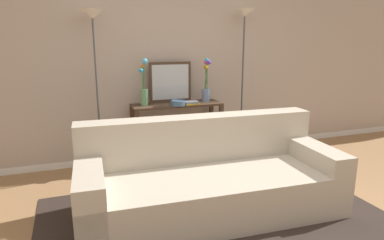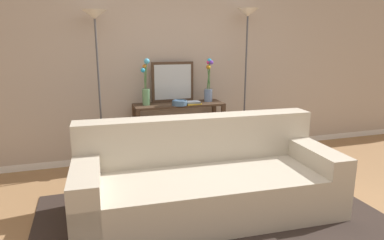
# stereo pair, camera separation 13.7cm
# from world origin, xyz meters

# --- Properties ---
(ground_plane) EXTENTS (16.00, 16.00, 0.02)m
(ground_plane) POSITION_xyz_m (0.00, 0.00, -0.01)
(ground_plane) COLOR #9E754C
(back_wall) EXTENTS (12.00, 0.15, 2.95)m
(back_wall) POSITION_xyz_m (0.00, 2.24, 1.47)
(back_wall) COLOR white
(back_wall) RESTS_ON ground
(area_rug) EXTENTS (3.18, 1.89, 0.01)m
(area_rug) POSITION_xyz_m (-0.19, 0.35, 0.01)
(area_rug) COLOR #332823
(area_rug) RESTS_ON ground
(couch) EXTENTS (2.48, 1.11, 0.88)m
(couch) POSITION_xyz_m (-0.19, 0.52, 0.31)
(couch) COLOR #BCB29E
(couch) RESTS_ON ground
(console_table) EXTENTS (1.19, 0.39, 0.81)m
(console_table) POSITION_xyz_m (-0.07, 1.91, 0.56)
(console_table) COLOR #473323
(console_table) RESTS_ON ground
(floor_lamp_left) EXTENTS (0.28, 0.28, 1.97)m
(floor_lamp_left) POSITION_xyz_m (-1.08, 1.89, 1.55)
(floor_lamp_left) COLOR #4C4C51
(floor_lamp_left) RESTS_ON ground
(floor_lamp_right) EXTENTS (0.28, 0.28, 2.04)m
(floor_lamp_right) POSITION_xyz_m (0.88, 1.89, 1.60)
(floor_lamp_right) COLOR #4C4C51
(floor_lamp_right) RESTS_ON ground
(wall_mirror) EXTENTS (0.58, 0.02, 0.54)m
(wall_mirror) POSITION_xyz_m (-0.11, 2.08, 1.08)
(wall_mirror) COLOR #473323
(wall_mirror) RESTS_ON console_table
(vase_tall_flowers) EXTENTS (0.12, 0.11, 0.59)m
(vase_tall_flowers) POSITION_xyz_m (-0.50, 1.94, 1.03)
(vase_tall_flowers) COLOR #669E6B
(vase_tall_flowers) RESTS_ON console_table
(vase_short_flowers) EXTENTS (0.12, 0.13, 0.58)m
(vase_short_flowers) POSITION_xyz_m (0.36, 1.95, 1.02)
(vase_short_flowers) COLOR #6B84AD
(vase_short_flowers) RESTS_ON console_table
(fruit_bowl) EXTENTS (0.20, 0.20, 0.06)m
(fruit_bowl) POSITION_xyz_m (-0.09, 1.79, 0.85)
(fruit_bowl) COLOR #4C7093
(fruit_bowl) RESTS_ON console_table
(book_stack) EXTENTS (0.21, 0.15, 0.04)m
(book_stack) POSITION_xyz_m (0.09, 1.79, 0.83)
(book_stack) COLOR gold
(book_stack) RESTS_ON console_table
(book_row_under_console) EXTENTS (0.36, 0.17, 0.12)m
(book_row_under_console) POSITION_xyz_m (-0.38, 1.91, 0.06)
(book_row_under_console) COLOR silver
(book_row_under_console) RESTS_ON ground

